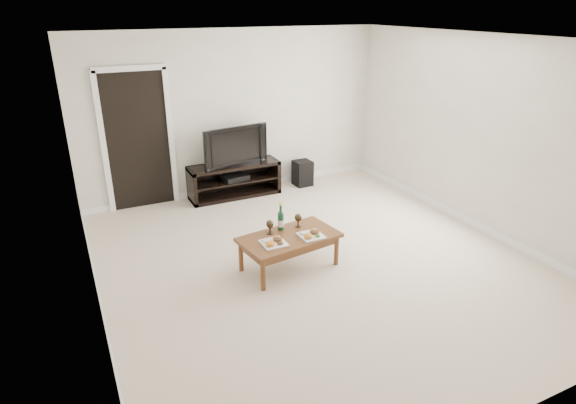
# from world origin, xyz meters

# --- Properties ---
(floor) EXTENTS (5.50, 5.50, 0.00)m
(floor) POSITION_xyz_m (0.00, 0.00, 0.00)
(floor) COLOR beige
(floor) RESTS_ON ground
(back_wall) EXTENTS (5.00, 0.04, 2.60)m
(back_wall) POSITION_xyz_m (0.00, 2.77, 1.30)
(back_wall) COLOR silver
(back_wall) RESTS_ON ground
(ceiling) EXTENTS (5.00, 5.50, 0.04)m
(ceiling) POSITION_xyz_m (0.00, 0.00, 2.62)
(ceiling) COLOR white
(ceiling) RESTS_ON back_wall
(doorway) EXTENTS (0.90, 0.02, 2.05)m
(doorway) POSITION_xyz_m (-1.55, 2.73, 1.02)
(doorway) COLOR black
(doorway) RESTS_ON ground
(media_console) EXTENTS (1.48, 0.45, 0.55)m
(media_console) POSITION_xyz_m (-0.15, 2.50, 0.28)
(media_console) COLOR black
(media_console) RESTS_ON ground
(television) EXTENTS (1.10, 0.31, 0.63)m
(television) POSITION_xyz_m (-0.15, 2.50, 0.86)
(television) COLOR black
(television) RESTS_ON media_console
(av_receiver) EXTENTS (0.44, 0.35, 0.08)m
(av_receiver) POSITION_xyz_m (-0.14, 2.48, 0.33)
(av_receiver) COLOR black
(av_receiver) RESTS_ON media_console
(subwoofer) EXTENTS (0.30, 0.30, 0.43)m
(subwoofer) POSITION_xyz_m (1.09, 2.47, 0.22)
(subwoofer) COLOR black
(subwoofer) RESTS_ON ground
(coffee_table) EXTENTS (1.22, 0.77, 0.42)m
(coffee_table) POSITION_xyz_m (-0.36, 0.02, 0.21)
(coffee_table) COLOR brown
(coffee_table) RESTS_ON ground
(plate_left) EXTENTS (0.27, 0.27, 0.07)m
(plate_left) POSITION_xyz_m (-0.61, -0.08, 0.45)
(plate_left) COLOR white
(plate_left) RESTS_ON coffee_table
(plate_right) EXTENTS (0.27, 0.27, 0.07)m
(plate_right) POSITION_xyz_m (-0.14, -0.10, 0.45)
(plate_right) COLOR white
(plate_right) RESTS_ON coffee_table
(wine_bottle) EXTENTS (0.07, 0.07, 0.35)m
(wine_bottle) POSITION_xyz_m (-0.38, 0.22, 0.59)
(wine_bottle) COLOR #0F3A21
(wine_bottle) RESTS_ON coffee_table
(goblet_left) EXTENTS (0.09, 0.09, 0.17)m
(goblet_left) POSITION_xyz_m (-0.54, 0.18, 0.51)
(goblet_left) COLOR #31281A
(goblet_left) RESTS_ON coffee_table
(goblet_right) EXTENTS (0.09, 0.09, 0.17)m
(goblet_right) POSITION_xyz_m (-0.15, 0.20, 0.51)
(goblet_right) COLOR #31281A
(goblet_right) RESTS_ON coffee_table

